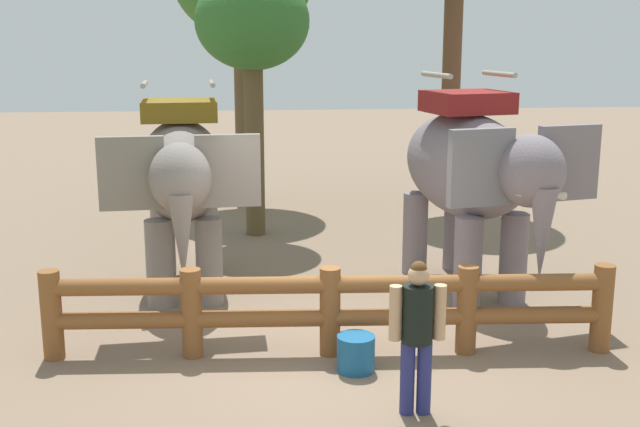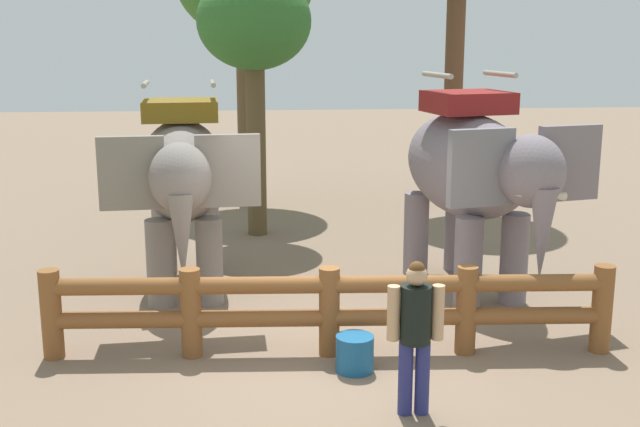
{
  "view_description": "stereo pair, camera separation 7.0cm",
  "coord_description": "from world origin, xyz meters",
  "px_view_note": "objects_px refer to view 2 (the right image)",
  "views": [
    {
      "loc": [
        -0.92,
        -8.63,
        3.68
      ],
      "look_at": [
        0.0,
        1.37,
        1.4
      ],
      "focal_mm": 45.08,
      "sensor_mm": 36.0,
      "label": 1
    },
    {
      "loc": [
        -0.85,
        -8.64,
        3.68
      ],
      "look_at": [
        0.0,
        1.37,
        1.4
      ],
      "focal_mm": 45.08,
      "sensor_mm": 36.0,
      "label": 2
    }
  ],
  "objects_px": {
    "log_fence": "(329,305)",
    "feed_bucket": "(355,353)",
    "elephant_center": "(473,172)",
    "elephant_near_left": "(182,177)",
    "tree_back_center": "(254,28)",
    "tourist_woman_in_black": "(415,327)"
  },
  "relations": [
    {
      "from": "elephant_center",
      "to": "tourist_woman_in_black",
      "type": "distance_m",
      "value": 4.07
    },
    {
      "from": "log_fence",
      "to": "elephant_near_left",
      "type": "bearing_deg",
      "value": 126.48
    },
    {
      "from": "elephant_near_left",
      "to": "feed_bucket",
      "type": "distance_m",
      "value": 3.92
    },
    {
      "from": "tourist_woman_in_black",
      "to": "tree_back_center",
      "type": "distance_m",
      "value": 8.01
    },
    {
      "from": "tree_back_center",
      "to": "feed_bucket",
      "type": "bearing_deg",
      "value": -80.8
    },
    {
      "from": "elephant_center",
      "to": "feed_bucket",
      "type": "height_order",
      "value": "elephant_center"
    },
    {
      "from": "elephant_near_left",
      "to": "feed_bucket",
      "type": "xyz_separation_m",
      "value": [
        2.07,
        -2.98,
        -1.48
      ]
    },
    {
      "from": "log_fence",
      "to": "feed_bucket",
      "type": "relative_size",
      "value": 15.64
    },
    {
      "from": "feed_bucket",
      "to": "elephant_center",
      "type": "bearing_deg",
      "value": 52.67
    },
    {
      "from": "log_fence",
      "to": "tourist_woman_in_black",
      "type": "bearing_deg",
      "value": -66.25
    },
    {
      "from": "elephant_center",
      "to": "feed_bucket",
      "type": "distance_m",
      "value": 3.63
    },
    {
      "from": "log_fence",
      "to": "tree_back_center",
      "type": "height_order",
      "value": "tree_back_center"
    },
    {
      "from": "tree_back_center",
      "to": "tourist_woman_in_black",
      "type": "bearing_deg",
      "value": -78.73
    },
    {
      "from": "elephant_center",
      "to": "tourist_woman_in_black",
      "type": "xyz_separation_m",
      "value": [
        -1.55,
        -3.67,
        -0.86
      ]
    },
    {
      "from": "elephant_near_left",
      "to": "elephant_center",
      "type": "bearing_deg",
      "value": -5.13
    },
    {
      "from": "log_fence",
      "to": "feed_bucket",
      "type": "height_order",
      "value": "log_fence"
    },
    {
      "from": "tourist_woman_in_black",
      "to": "log_fence",
      "type": "bearing_deg",
      "value": 113.75
    },
    {
      "from": "log_fence",
      "to": "elephant_center",
      "type": "height_order",
      "value": "elephant_center"
    },
    {
      "from": "feed_bucket",
      "to": "tree_back_center",
      "type": "bearing_deg",
      "value": 99.2
    },
    {
      "from": "log_fence",
      "to": "tree_back_center",
      "type": "bearing_deg",
      "value": 97.67
    },
    {
      "from": "tourist_woman_in_black",
      "to": "feed_bucket",
      "type": "bearing_deg",
      "value": 112.78
    },
    {
      "from": "elephant_near_left",
      "to": "tree_back_center",
      "type": "xyz_separation_m",
      "value": [
        1.06,
        3.3,
        2.05
      ]
    }
  ]
}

